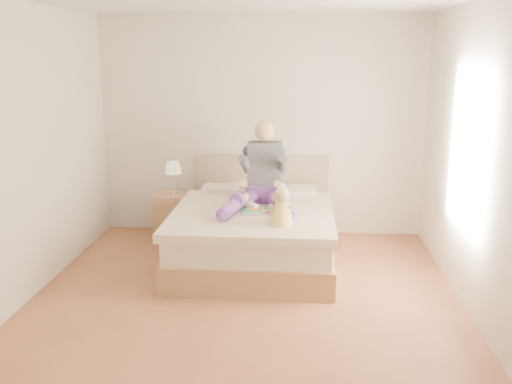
# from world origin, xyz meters

# --- Properties ---
(room) EXTENTS (4.02, 4.22, 2.71)m
(room) POSITION_xyz_m (0.08, 0.01, 1.51)
(room) COLOR brown
(room) RESTS_ON ground
(bed) EXTENTS (1.70, 2.18, 1.00)m
(bed) POSITION_xyz_m (0.00, 1.08, 0.32)
(bed) COLOR olive
(bed) RESTS_ON ground
(nightstand) EXTENTS (0.49, 0.44, 0.57)m
(nightstand) POSITION_xyz_m (-1.05, 1.74, 0.28)
(nightstand) COLOR olive
(nightstand) RESTS_ON ground
(lamp) EXTENTS (0.20, 0.20, 0.40)m
(lamp) POSITION_xyz_m (-1.03, 1.70, 0.87)
(lamp) COLOR silver
(lamp) RESTS_ON nightstand
(adult) EXTENTS (0.79, 1.12, 0.93)m
(adult) POSITION_xyz_m (0.09, 1.16, 0.88)
(adult) COLOR #603687
(adult) RESTS_ON bed
(tray) EXTENTS (0.49, 0.40, 0.13)m
(tray) POSITION_xyz_m (0.11, 0.84, 0.64)
(tray) COLOR silver
(tray) RESTS_ON bed
(baby) EXTENTS (0.25, 0.34, 0.38)m
(baby) POSITION_xyz_m (0.32, 0.39, 0.76)
(baby) COLOR gold
(baby) RESTS_ON bed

